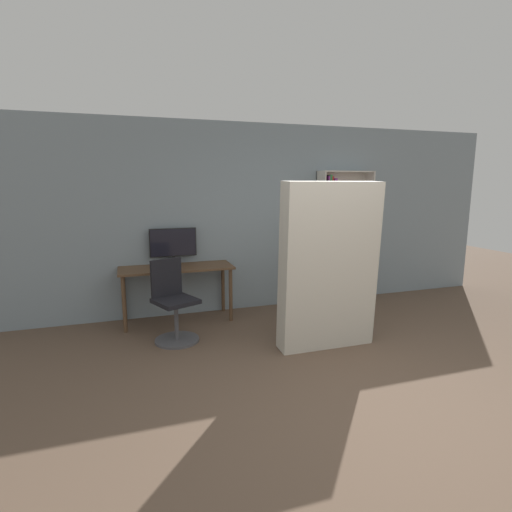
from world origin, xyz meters
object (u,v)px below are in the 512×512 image
Objects in this scene: monitor at (173,244)px; bookshelf at (336,237)px; mattress_near at (329,267)px; office_chair at (174,308)px.

bookshelf is (2.50, -0.01, -0.01)m from monitor.
mattress_near reaches higher than monitor.
monitor is 0.34× the size of mattress_near.
mattress_near is (1.52, -1.59, -0.10)m from monitor.
bookshelf is at bearing -0.13° from monitor.
office_chair is 1.88m from mattress_near.
monitor is at bearing 82.02° from office_chair.
office_chair is at bearing -97.98° from monitor.
bookshelf reaches higher than office_chair.
bookshelf reaches higher than monitor.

